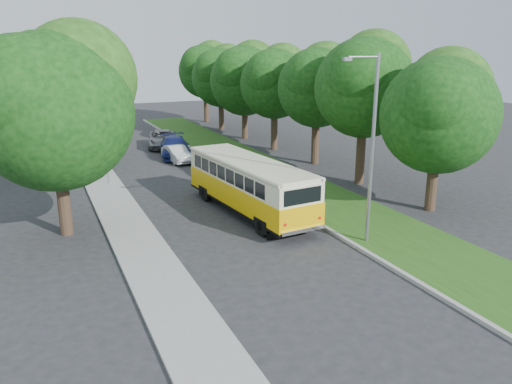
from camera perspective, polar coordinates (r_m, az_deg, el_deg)
name	(u,v)px	position (r m, az deg, el deg)	size (l,w,h in m)	color
ground	(253,239)	(22.31, -0.37, -5.38)	(120.00, 120.00, 0.00)	#262628
curb	(275,198)	(28.01, 2.24, -0.72)	(0.20, 70.00, 0.15)	gray
grass_verge	(312,194)	(29.10, 6.39, -0.19)	(4.50, 70.00, 0.13)	#214F15
sidewalk	(124,219)	(25.58, -14.90, -2.95)	(2.20, 70.00, 0.12)	gray
treeline	(195,79)	(38.81, -7.04, 12.65)	(24.27, 41.91, 9.46)	#332319
lamppost_near	(371,145)	(21.09, 12.99, 5.31)	(1.71, 0.16, 8.00)	gray
lamppost_far	(92,112)	(35.42, -18.28, 8.71)	(1.71, 0.16, 7.50)	gray
warning_sign	(106,158)	(31.88, -16.72, 3.71)	(0.56, 0.10, 2.50)	gray
vintage_bus	(249,187)	(25.30, -0.80, 0.63)	(2.47, 9.60, 2.85)	#FFC008
car_silver	(210,161)	(34.33, -5.30, 3.55)	(1.79, 4.44, 1.51)	#BAB9BF
car_white	(177,154)	(37.76, -9.02, 4.33)	(1.29, 3.69, 1.21)	silver
car_blue	(175,147)	(39.66, -9.25, 5.11)	(2.13, 5.25, 1.52)	navy
car_grey	(162,139)	(43.72, -10.64, 5.99)	(2.39, 5.18, 1.44)	slate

